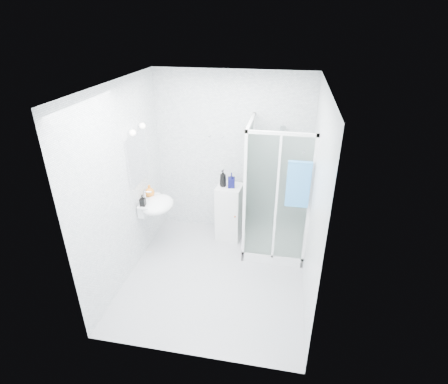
% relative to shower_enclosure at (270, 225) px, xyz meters
% --- Properties ---
extents(room, '(2.40, 2.60, 2.60)m').
position_rel_shower_enclosure_xyz_m(room, '(-0.67, -0.77, 0.85)').
color(room, white).
rests_on(room, ground).
extents(shower_enclosure, '(0.90, 0.95, 2.00)m').
position_rel_shower_enclosure_xyz_m(shower_enclosure, '(0.00, 0.00, 0.00)').
color(shower_enclosure, white).
rests_on(shower_enclosure, ground).
extents(wall_basin, '(0.46, 0.56, 0.35)m').
position_rel_shower_enclosure_xyz_m(wall_basin, '(-1.66, -0.32, 0.35)').
color(wall_basin, white).
rests_on(wall_basin, ground).
extents(mirror, '(0.02, 0.60, 0.70)m').
position_rel_shower_enclosure_xyz_m(mirror, '(-1.85, -0.32, 1.05)').
color(mirror, white).
rests_on(mirror, room).
extents(vanity_lights, '(0.10, 0.40, 0.08)m').
position_rel_shower_enclosure_xyz_m(vanity_lights, '(-1.80, -0.32, 1.47)').
color(vanity_lights, silver).
rests_on(vanity_lights, room).
extents(wall_hooks, '(0.23, 0.06, 0.03)m').
position_rel_shower_enclosure_xyz_m(wall_hooks, '(-0.92, 0.49, 1.17)').
color(wall_hooks, silver).
rests_on(wall_hooks, room).
extents(storage_cabinet, '(0.41, 0.42, 0.92)m').
position_rel_shower_enclosure_xyz_m(storage_cabinet, '(-0.66, 0.24, 0.01)').
color(storage_cabinet, white).
rests_on(storage_cabinet, ground).
extents(hand_towel, '(0.30, 0.04, 0.64)m').
position_rel_shower_enclosure_xyz_m(hand_towel, '(0.34, -0.40, 0.91)').
color(hand_towel, '#3480C4').
rests_on(hand_towel, shower_enclosure).
extents(shampoo_bottle_a, '(0.13, 0.13, 0.27)m').
position_rel_shower_enclosure_xyz_m(shampoo_bottle_a, '(-0.76, 0.23, 0.60)').
color(shampoo_bottle_a, black).
rests_on(shampoo_bottle_a, storage_cabinet).
extents(shampoo_bottle_b, '(0.12, 0.12, 0.23)m').
position_rel_shower_enclosure_xyz_m(shampoo_bottle_b, '(-0.63, 0.22, 0.59)').
color(shampoo_bottle_b, '#0B0C43').
rests_on(shampoo_bottle_b, storage_cabinet).
extents(soap_dispenser_orange, '(0.17, 0.17, 0.19)m').
position_rel_shower_enclosure_xyz_m(soap_dispenser_orange, '(-1.78, -0.20, 0.51)').
color(soap_dispenser_orange, orange).
rests_on(soap_dispenser_orange, wall_basin).
extents(soap_dispenser_black, '(0.08, 0.08, 0.17)m').
position_rel_shower_enclosure_xyz_m(soap_dispenser_black, '(-1.77, -0.49, 0.50)').
color(soap_dispenser_black, black).
rests_on(soap_dispenser_black, wall_basin).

